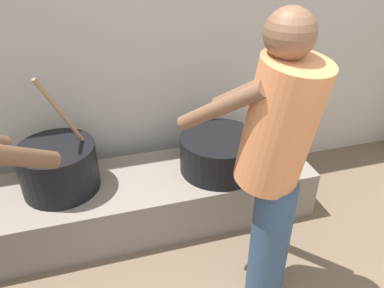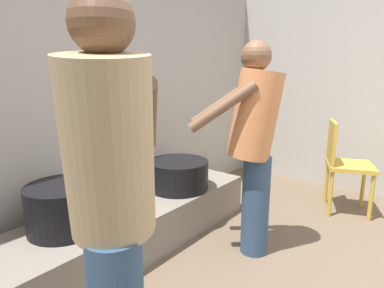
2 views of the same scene
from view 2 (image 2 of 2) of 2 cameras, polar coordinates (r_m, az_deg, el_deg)
The scene contains 7 objects.
block_enclosure_rear at distance 2.70m, azimuth -19.02°, elevation 7.64°, with size 5.17×0.20×2.23m, color #ADA8A0.
hearth_ledge at distance 2.56m, azimuth -10.65°, elevation -14.30°, with size 2.24×0.60×0.34m, color slate.
cooking_pot_main at distance 2.20m, azimuth -21.95°, elevation -10.42°, with size 0.47×0.47×0.75m.
cooking_pot_secondary at distance 2.75m, azimuth -2.45°, elevation -5.52°, with size 0.52×0.52×0.25m.
cook_in_tan_shirt at distance 1.15m, azimuth -14.27°, elevation -9.06°, with size 0.68×0.70×1.58m.
cook_in_orange_shirt at distance 2.26m, azimuth 11.05°, elevation 1.02°, with size 0.63×0.71×1.53m.
chair_yellow at distance 3.35m, azimuth 25.60°, elevation -2.90°, with size 0.52×0.52×0.88m.
Camera 2 is at (-1.44, 0.13, 1.31)m, focal length 29.61 mm.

